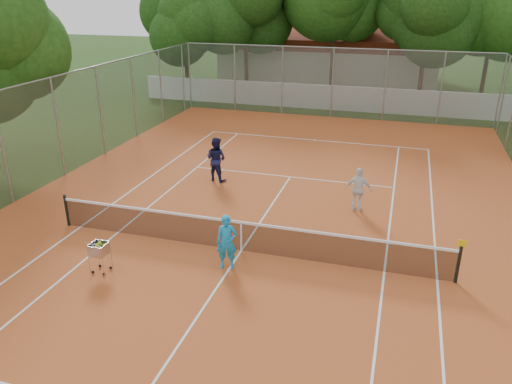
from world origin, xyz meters
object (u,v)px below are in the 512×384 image
(player_far_left, at_px, (216,159))
(player_far_right, at_px, (359,190))
(player_near, at_px, (227,242))
(ball_hopper, at_px, (100,256))
(tennis_net, at_px, (241,236))
(clubhouse, at_px, (330,54))

(player_far_left, distance_m, player_far_right, 5.88)
(player_near, distance_m, ball_hopper, 3.44)
(player_far_left, xyz_separation_m, player_far_right, (5.72, -1.36, -0.11))
(player_near, height_order, player_far_right, player_near)
(player_near, bearing_deg, tennis_net, 71.18)
(tennis_net, height_order, player_far_left, player_far_left)
(clubhouse, xyz_separation_m, player_far_left, (-0.76, -23.77, -1.29))
(player_far_left, height_order, ball_hopper, player_far_left)
(tennis_net, distance_m, player_far_right, 4.88)
(player_far_left, xyz_separation_m, ball_hopper, (-0.53, -7.43, -0.41))
(clubhouse, height_order, ball_hopper, clubhouse)
(tennis_net, xyz_separation_m, clubhouse, (-2.00, 29.00, 1.69))
(clubhouse, distance_m, player_far_right, 25.65)
(clubhouse, relative_size, ball_hopper, 17.35)
(tennis_net, distance_m, player_near, 1.03)
(player_far_right, bearing_deg, tennis_net, 54.10)
(player_far_left, distance_m, ball_hopper, 7.46)
(player_near, bearing_deg, player_far_left, 99.35)
(clubhouse, height_order, player_far_left, clubhouse)
(tennis_net, bearing_deg, clubhouse, 93.95)
(clubhouse, bearing_deg, ball_hopper, -92.37)
(tennis_net, relative_size, clubhouse, 0.72)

